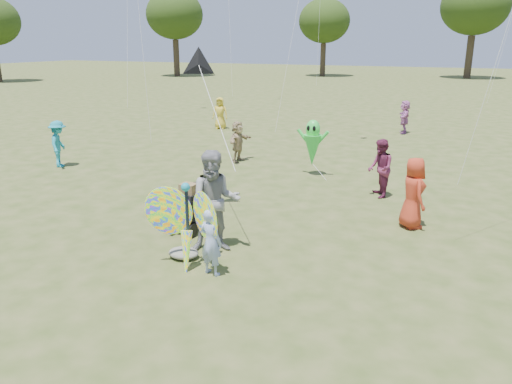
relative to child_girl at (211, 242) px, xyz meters
The scene contains 15 objects.
ground 0.72m from the child_girl, 24.56° to the left, with size 160.00×160.00×0.00m, color #51592B.
child_girl is the anchor object (origin of this frame).
adult_man 1.14m from the child_girl, 113.86° to the left, with size 0.99×0.77×2.04m, color gray.
grey_bag 1.06m from the child_girl, 154.62° to the left, with size 0.60×0.49×0.19m, color slate.
crowd_a 4.89m from the child_girl, 53.14° to the left, with size 0.78×0.51×1.60m, color #B4341C.
crowd_d 8.82m from the child_girl, 112.93° to the left, with size 1.30×0.42×1.41m, color tan.
crowd_e 6.21m from the child_girl, 72.80° to the left, with size 0.76×0.59×1.57m, color #6C2444.
crowd_g 15.58m from the child_girl, 117.38° to the left, with size 0.73×0.47×1.49m, color gold.
crowd_i 9.85m from the child_girl, 149.49° to the left, with size 0.99×0.57×1.54m, color teal.
crowd_j 16.23m from the child_girl, 86.45° to the left, with size 1.37×0.44×1.48m, color #BC6BAB.
jogging_stroller 2.27m from the child_girl, 129.65° to the left, with size 0.55×1.07×1.09m.
butterfly_kite 0.56m from the child_girl, behind, with size 1.74×0.75×1.83m.
delta_kite_rig 4.54m from the child_girl, 122.21° to the left, with size 2.32×2.25×2.27m.
alien_kite 7.35m from the child_girl, 93.88° to the left, with size 1.12×0.69×1.74m.
tree_line 45.75m from the child_girl, 84.94° to the left, with size 91.78×33.60×10.79m.
Camera 1 is at (3.72, -7.28, 4.01)m, focal length 35.00 mm.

